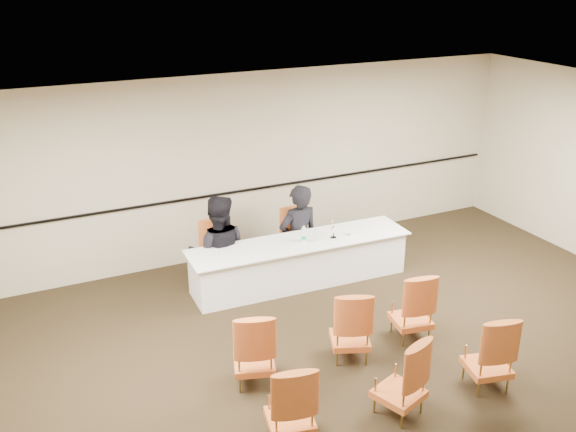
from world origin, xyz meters
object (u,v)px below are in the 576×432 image
object	(u,v)px
coffee_cup	(352,232)
aud_chair_front_mid	(350,324)
panelist_second_chair	(218,253)
panel_table	(300,262)
aud_chair_front_right	(412,305)
panelist_second	(219,254)
panelist_main_chair	(298,239)
aud_chair_front_left	(254,347)
drinking_glass	(315,238)
aud_chair_back_right	(489,350)
water_bottle	(304,234)
microphone	(334,230)
panelist_main	(298,242)
aud_chair_back_mid	(400,376)
aud_chair_back_left	(290,401)

from	to	relation	value
coffee_cup	aud_chair_front_mid	bearing A→B (deg)	-121.16
panelist_second_chair	panel_table	bearing A→B (deg)	-25.09
panelist_second_chair	aud_chair_front_right	world-z (taller)	same
panelist_second	panelist_second_chair	xyz separation A→B (m)	(0.00, 0.00, 0.02)
panelist_main_chair	panelist_second_chair	distance (m)	1.33
aud_chair_front_mid	aud_chair_front_left	bearing A→B (deg)	-160.16
drinking_glass	aud_chair_front_right	size ratio (longest dim) A/B	0.11
drinking_glass	aud_chair_back_right	distance (m)	3.18
panelist_main_chair	drinking_glass	size ratio (longest dim) A/B	9.50
panelist_second_chair	aud_chair_front_right	xyz separation A→B (m)	(1.70, -2.56, 0.00)
water_bottle	drinking_glass	size ratio (longest dim) A/B	2.48
panelist_second	microphone	size ratio (longest dim) A/B	7.59
panelist_second_chair	aud_chair_front_left	world-z (taller)	same
panelist_main_chair	panel_table	bearing A→B (deg)	-111.87
panel_table	aud_chair_back_right	xyz separation A→B (m)	(0.77, -3.22, 0.13)
panelist_main	aud_chair_front_left	distance (m)	3.12
coffee_cup	aud_chair_front_left	size ratio (longest dim) A/B	0.12
panelist_main	aud_chair_front_right	size ratio (longest dim) A/B	2.00
panel_table	aud_chair_front_mid	size ratio (longest dim) A/B	3.59
aud_chair_front_right	aud_chair_back_right	distance (m)	1.24
panelist_main	drinking_glass	bearing A→B (deg)	83.59
panelist_second_chair	aud_chair_back_mid	bearing A→B (deg)	-77.61
panel_table	panelist_main_chair	distance (m)	0.58
drinking_glass	aud_chair_front_right	world-z (taller)	aud_chair_front_right
aud_chair_front_mid	aud_chair_back_right	distance (m)	1.62
panelist_main	drinking_glass	world-z (taller)	panelist_main
panelist_main	panelist_main_chair	world-z (taller)	panelist_main
panelist_second	panelist_second_chair	world-z (taller)	panelist_second
panel_table	water_bottle	size ratio (longest dim) A/B	13.72
panelist_main	panelist_second	distance (m)	1.33
coffee_cup	aud_chair_back_left	world-z (taller)	aud_chair_back_left
coffee_cup	aud_chair_back_left	bearing A→B (deg)	-130.08
aud_chair_front_left	coffee_cup	bearing A→B (deg)	55.61
aud_chair_back_mid	panel_table	bearing A→B (deg)	63.06
coffee_cup	aud_chair_back_right	world-z (taller)	aud_chair_back_right
panelist_main_chair	microphone	world-z (taller)	panelist_main_chair
panelist_second_chair	coffee_cup	size ratio (longest dim) A/B	8.25
aud_chair_front_right	aud_chair_back_right	bearing A→B (deg)	-72.08
drinking_glass	aud_chair_back_mid	size ratio (longest dim) A/B	0.11
panelist_main	panelist_second_chair	xyz separation A→B (m)	(-1.33, 0.05, 0.05)
aud_chair_back_left	panelist_main_chair	bearing A→B (deg)	74.58
panel_table	aud_chair_back_right	distance (m)	3.32
water_bottle	aud_chair_back_mid	bearing A→B (deg)	-98.27
drinking_glass	coffee_cup	size ratio (longest dim) A/B	0.87
drinking_glass	aud_chair_front_mid	bearing A→B (deg)	-105.59
aud_chair_front_mid	microphone	bearing A→B (deg)	88.26
panelist_second	microphone	xyz separation A→B (m)	(1.60, -0.67, 0.35)
aud_chair_front_mid	drinking_glass	bearing A→B (deg)	96.31
aud_chair_back_right	panel_table	bearing A→B (deg)	116.97
panelist_main_chair	aud_chair_front_mid	distance (m)	2.63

